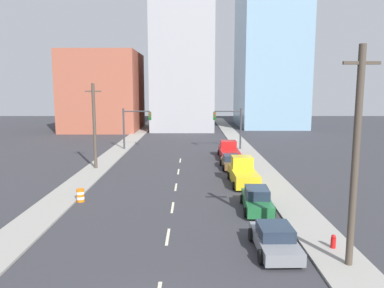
{
  "coord_description": "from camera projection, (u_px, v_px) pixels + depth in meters",
  "views": [
    {
      "loc": [
        1.35,
        -11.75,
        8.2
      ],
      "look_at": [
        1.4,
        28.45,
        2.2
      ],
      "focal_mm": 35.0,
      "sensor_mm": 36.0,
      "label": 1
    }
  ],
  "objects": [
    {
      "name": "building_glass_right",
      "position": [
        269.0,
        58.0,
        80.61
      ],
      "size": [
        13.0,
        20.0,
        29.45
      ],
      "color": "#7A9EB7",
      "rests_on": "ground"
    },
    {
      "name": "lane_stripe_at_19m",
      "position": [
        175.0,
        187.0,
        31.33
      ],
      "size": [
        0.16,
        2.4,
        0.01
      ],
      "primitive_type": "cube",
      "color": "beige",
      "rests_on": "ground"
    },
    {
      "name": "sidewalk_left",
      "position": [
        128.0,
        141.0,
        57.71
      ],
      "size": [
        2.65,
        90.8,
        0.13
      ],
      "color": "gray",
      "rests_on": "ground"
    },
    {
      "name": "lane_stripe_at_8m",
      "position": [
        167.0,
        237.0,
        20.86
      ],
      "size": [
        0.16,
        2.4,
        0.01
      ],
      "primitive_type": "cube",
      "color": "beige",
      "rests_on": "ground"
    },
    {
      "name": "lane_stripe_at_25m",
      "position": [
        178.0,
        172.0,
        37.12
      ],
      "size": [
        0.16,
        2.4,
        0.01
      ],
      "primitive_type": "cube",
      "color": "beige",
      "rests_on": "ground"
    },
    {
      "name": "utility_pole_left_mid",
      "position": [
        94.0,
        126.0,
        37.65
      ],
      "size": [
        1.6,
        0.32,
        8.7
      ],
      "color": "#473D33",
      "rests_on": "ground"
    },
    {
      "name": "lane_stripe_at_30m",
      "position": [
        180.0,
        160.0,
        42.87
      ],
      "size": [
        0.16,
        2.4,
        0.01
      ],
      "primitive_type": "cube",
      "color": "beige",
      "rests_on": "ground"
    },
    {
      "name": "traffic_signal_right",
      "position": [
        232.0,
        123.0,
        49.9
      ],
      "size": [
        3.81,
        0.35,
        5.57
      ],
      "color": "#38383D",
      "rests_on": "ground"
    },
    {
      "name": "sidewalk_right",
      "position": [
        237.0,
        141.0,
        57.73
      ],
      "size": [
        2.65,
        90.8,
        0.13
      ],
      "color": "gray",
      "rests_on": "ground"
    },
    {
      "name": "building_brick_left",
      "position": [
        103.0,
        91.0,
        73.72
      ],
      "size": [
        14.0,
        16.0,
        15.14
      ],
      "color": "#9E513D",
      "rests_on": "ground"
    },
    {
      "name": "traffic_barrel",
      "position": [
        80.0,
        195.0,
        27.24
      ],
      "size": [
        0.56,
        0.56,
        0.95
      ],
      "color": "orange",
      "rests_on": "ground"
    },
    {
      "name": "fire_hydrant",
      "position": [
        333.0,
        242.0,
        19.06
      ],
      "size": [
        0.26,
        0.26,
        0.84
      ],
      "color": "red",
      "rests_on": "ground"
    },
    {
      "name": "sedan_brown",
      "position": [
        231.0,
        162.0,
        38.64
      ],
      "size": [
        2.17,
        4.41,
        1.41
      ],
      "rotation": [
        0.0,
        0.0,
        0.02
      ],
      "color": "brown",
      "rests_on": "ground"
    },
    {
      "name": "building_office_center",
      "position": [
        182.0,
        63.0,
        76.84
      ],
      "size": [
        12.0,
        20.0,
        26.7
      ],
      "color": "#99999E",
      "rests_on": "ground"
    },
    {
      "name": "lane_stripe_at_13m",
      "position": [
        172.0,
        207.0,
        25.97
      ],
      "size": [
        0.16,
        2.4,
        0.01
      ],
      "primitive_type": "cube",
      "color": "beige",
      "rests_on": "ground"
    },
    {
      "name": "pickup_truck_yellow",
      "position": [
        243.0,
        173.0,
        32.43
      ],
      "size": [
        2.39,
        5.71,
        2.27
      ],
      "rotation": [
        0.0,
        0.0,
        0.02
      ],
      "color": "gold",
      "rests_on": "ground"
    },
    {
      "name": "sedan_gray",
      "position": [
        274.0,
        239.0,
        18.89
      ],
      "size": [
        2.21,
        4.36,
        1.38
      ],
      "rotation": [
        0.0,
        0.0,
        0.02
      ],
      "color": "slate",
      "rests_on": "ground"
    },
    {
      "name": "pickup_truck_red",
      "position": [
        228.0,
        151.0,
        44.68
      ],
      "size": [
        2.41,
        5.95,
        1.92
      ],
      "rotation": [
        0.0,
        0.0,
        0.0
      ],
      "color": "red",
      "rests_on": "ground"
    },
    {
      "name": "sedan_green",
      "position": [
        256.0,
        200.0,
        25.37
      ],
      "size": [
        2.17,
        4.83,
        1.54
      ],
      "rotation": [
        0.0,
        0.0,
        -0.05
      ],
      "color": "#1E6033",
      "rests_on": "ground"
    },
    {
      "name": "traffic_signal_left",
      "position": [
        132.0,
        123.0,
        49.88
      ],
      "size": [
        3.81,
        0.35,
        5.57
      ],
      "color": "#38383D",
      "rests_on": "ground"
    },
    {
      "name": "utility_pole_right_near",
      "position": [
        355.0,
        157.0,
        16.59
      ],
      "size": [
        1.6,
        0.32,
        10.08
      ],
      "color": "#473D33",
      "rests_on": "ground"
    }
  ]
}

